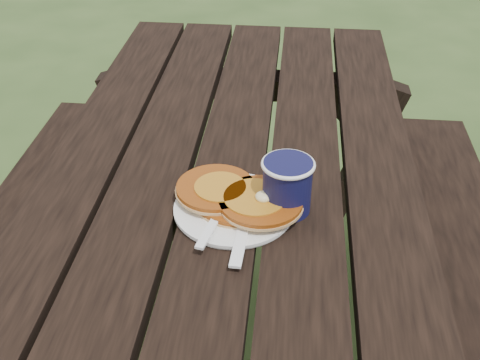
# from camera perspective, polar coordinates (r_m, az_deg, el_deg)

# --- Properties ---
(picnic_table) EXTENTS (1.36, 1.80, 0.75)m
(picnic_table) POSITION_cam_1_polar(r_m,az_deg,el_deg) (1.39, -1.35, -14.48)
(picnic_table) COLOR black
(picnic_table) RESTS_ON ground
(plate) EXTENTS (0.24, 0.24, 0.01)m
(plate) POSITION_cam_1_polar(r_m,az_deg,el_deg) (1.09, -0.57, -2.78)
(plate) COLOR white
(plate) RESTS_ON picnic_table
(pancake_stack) EXTENTS (0.23, 0.18, 0.04)m
(pancake_stack) POSITION_cam_1_polar(r_m,az_deg,el_deg) (1.08, -0.06, -1.61)
(pancake_stack) COLOR #964511
(pancake_stack) RESTS_ON plate
(knife) EXTENTS (0.03, 0.18, 0.00)m
(knife) POSITION_cam_1_polar(r_m,az_deg,el_deg) (1.03, 0.25, -4.89)
(knife) COLOR white
(knife) RESTS_ON plate
(fork) EXTENTS (0.07, 0.16, 0.01)m
(fork) POSITION_cam_1_polar(r_m,az_deg,el_deg) (1.03, -2.82, -4.58)
(fork) COLOR white
(fork) RESTS_ON plate
(coffee_cup) EXTENTS (0.10, 0.10, 0.10)m
(coffee_cup) POSITION_cam_1_polar(r_m,az_deg,el_deg) (1.07, 4.50, -0.29)
(coffee_cup) COLOR #101038
(coffee_cup) RESTS_ON picnic_table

